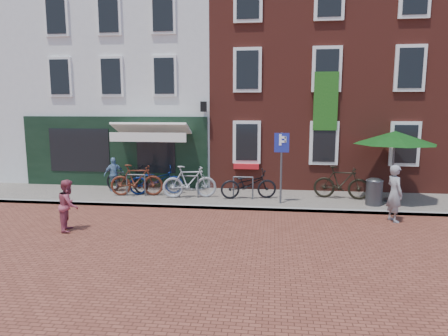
# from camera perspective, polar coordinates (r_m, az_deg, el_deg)

# --- Properties ---
(ground) EXTENTS (80.00, 80.00, 0.00)m
(ground) POSITION_cam_1_polar(r_m,az_deg,el_deg) (13.38, 0.19, -5.97)
(ground) COLOR brown
(sidewalk) EXTENTS (24.00, 3.00, 0.10)m
(sidewalk) POSITION_cam_1_polar(r_m,az_deg,el_deg) (14.74, 4.76, -4.41)
(sidewalk) COLOR slate
(sidewalk) RESTS_ON ground
(building_stucco) EXTENTS (8.00, 8.00, 9.00)m
(building_stucco) POSITION_cam_1_polar(r_m,az_deg,el_deg) (20.92, -11.41, 11.63)
(building_stucco) COLOR silver
(building_stucco) RESTS_ON ground
(building_brick_mid) EXTENTS (6.00, 8.00, 10.00)m
(building_brick_mid) POSITION_cam_1_polar(r_m,az_deg,el_deg) (19.91, 8.59, 13.30)
(building_brick_mid) COLOR maroon
(building_brick_mid) RESTS_ON ground
(building_brick_right) EXTENTS (6.00, 8.00, 10.00)m
(building_brick_right) POSITION_cam_1_polar(r_m,az_deg,el_deg) (20.92, 25.65, 12.33)
(building_brick_right) COLOR maroon
(building_brick_right) RESTS_ON ground
(filler_left) EXTENTS (7.00, 8.00, 9.00)m
(filler_left) POSITION_cam_1_polar(r_m,az_deg,el_deg) (24.34, -28.69, 10.33)
(filler_left) COLOR silver
(filler_left) RESTS_ON ground
(litter_bin) EXTENTS (0.54, 0.54, 1.00)m
(litter_bin) POSITION_cam_1_polar(r_m,az_deg,el_deg) (14.41, 20.67, -2.96)
(litter_bin) COLOR #3C3B3E
(litter_bin) RESTS_ON sidewalk
(parking_sign) EXTENTS (0.50, 0.08, 2.44)m
(parking_sign) POSITION_cam_1_polar(r_m,az_deg,el_deg) (13.66, 8.21, 1.84)
(parking_sign) COLOR #4C4C4F
(parking_sign) RESTS_ON sidewalk
(parasol) EXTENTS (2.80, 2.80, 2.57)m
(parasol) POSITION_cam_1_polar(r_m,az_deg,el_deg) (14.98, 23.25, 4.35)
(parasol) COLOR #4C4C4F
(parasol) RESTS_ON sidewalk
(woman) EXTENTS (0.58, 0.72, 1.71)m
(woman) POSITION_cam_1_polar(r_m,az_deg,el_deg) (12.91, 23.19, -3.35)
(woman) COLOR gray
(woman) RESTS_ON ground
(boy) EXTENTS (0.72, 0.82, 1.43)m
(boy) POSITION_cam_1_polar(r_m,az_deg,el_deg) (11.87, -21.34, -4.96)
(boy) COLOR #A04253
(boy) RESTS_ON ground
(cafe_person) EXTENTS (0.83, 0.72, 1.34)m
(cafe_person) POSITION_cam_1_polar(r_m,az_deg,el_deg) (16.26, -15.43, -0.87)
(cafe_person) COLOR #6689AD
(cafe_person) RESTS_ON sidewalk
(bicycle_0) EXTENTS (2.15, 1.32, 1.06)m
(bicycle_0) POSITION_cam_1_polar(r_m,az_deg,el_deg) (15.91, -13.69, -1.51)
(bicycle_0) COLOR black
(bicycle_0) RESTS_ON sidewalk
(bicycle_1) EXTENTS (2.03, 0.83, 1.18)m
(bicycle_1) POSITION_cam_1_polar(r_m,az_deg,el_deg) (15.22, -12.36, -1.70)
(bicycle_1) COLOR #502012
(bicycle_1) RESTS_ON sidewalk
(bicycle_2) EXTENTS (2.14, 1.24, 1.06)m
(bicycle_2) POSITION_cam_1_polar(r_m,az_deg,el_deg) (15.36, -9.66, -1.74)
(bicycle_2) COLOR #08184C
(bicycle_2) RESTS_ON sidewalk
(bicycle_3) EXTENTS (2.04, 0.96, 1.18)m
(bicycle_3) POSITION_cam_1_polar(r_m,az_deg,el_deg) (14.60, -4.96, -1.97)
(bicycle_3) COLOR #9F9FA1
(bicycle_3) RESTS_ON sidewalk
(bicycle_4) EXTENTS (2.13, 1.11, 1.06)m
(bicycle_4) POSITION_cam_1_polar(r_m,az_deg,el_deg) (14.45, 3.52, -2.30)
(bicycle_4) COLOR black
(bicycle_4) RESTS_ON sidewalk
(bicycle_5) EXTENTS (2.03, 0.86, 1.18)m
(bicycle_5) POSITION_cam_1_polar(r_m,az_deg,el_deg) (14.99, 16.44, -2.02)
(bicycle_5) COLOR black
(bicycle_5) RESTS_ON sidewalk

